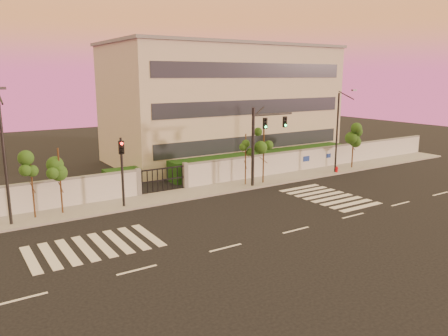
{
  "coord_description": "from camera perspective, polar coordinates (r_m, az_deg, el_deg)",
  "views": [
    {
      "loc": [
        -16.97,
        -18.29,
        8.99
      ],
      "look_at": [
        -1.2,
        6.0,
        2.85
      ],
      "focal_mm": 35.0,
      "sensor_mm": 36.0,
      "label": 1
    }
  ],
  "objects": [
    {
      "name": "fire_hydrant",
      "position": [
        42.12,
        14.51,
        -0.26
      ],
      "size": [
        0.28,
        0.26,
        0.7
      ],
      "rotation": [
        0.0,
        0.0,
        -0.22
      ],
      "color": "red",
      "rests_on": "ground"
    },
    {
      "name": "street_tree_c",
      "position": [
        30.06,
        -20.71,
        0.26
      ],
      "size": [
        1.39,
        1.1,
        4.47
      ],
      "color": "#382314",
      "rests_on": "ground"
    },
    {
      "name": "institutional_building",
      "position": [
        48.01,
        -0.18,
        8.58
      ],
      "size": [
        24.4,
        12.4,
        12.25
      ],
      "color": "#BAB69D",
      "rests_on": "ground"
    },
    {
      "name": "sidewalk",
      "position": [
        34.59,
        -2.4,
        -2.98
      ],
      "size": [
        60.0,
        3.0,
        0.15
      ],
      "primitive_type": "cube",
      "color": "gray",
      "rests_on": "ground"
    },
    {
      "name": "road_markings",
      "position": [
        28.35,
        1.83,
        -6.51
      ],
      "size": [
        57.0,
        7.62,
        0.02
      ],
      "color": "silver",
      "rests_on": "ground"
    },
    {
      "name": "streetlight_east",
      "position": [
        41.52,
        14.73,
        4.98
      ],
      "size": [
        0.47,
        1.88,
        7.82
      ],
      "color": "black",
      "rests_on": "ground"
    },
    {
      "name": "ground",
      "position": [
        26.52,
        9.36,
        -8.01
      ],
      "size": [
        120.0,
        120.0,
        0.0
      ],
      "primitive_type": "plane",
      "color": "black",
      "rests_on": "ground"
    },
    {
      "name": "hedge_row",
      "position": [
        38.56,
        -4.13,
        -0.3
      ],
      "size": [
        41.0,
        4.25,
        1.8
      ],
      "color": "#113911",
      "rests_on": "ground"
    },
    {
      "name": "street_tree_f",
      "position": [
        44.35,
        16.57,
        4.08
      ],
      "size": [
        1.59,
        1.27,
        4.46
      ],
      "color": "#382314",
      "rests_on": "ground"
    },
    {
      "name": "perimeter_wall",
      "position": [
        35.66,
        -3.5,
        -0.89
      ],
      "size": [
        60.0,
        0.36,
        2.2
      ],
      "color": "#B8BBC0",
      "rests_on": "ground"
    },
    {
      "name": "street_tree_d",
      "position": [
        35.76,
        2.86,
        2.64
      ],
      "size": [
        1.3,
        1.04,
        4.36
      ],
      "color": "#382314",
      "rests_on": "ground"
    },
    {
      "name": "street_tree_b",
      "position": [
        29.74,
        -23.88,
        -0.22
      ],
      "size": [
        1.34,
        1.07,
        4.41
      ],
      "color": "#382314",
      "rests_on": "ground"
    },
    {
      "name": "traffic_signal_main",
      "position": [
        35.71,
        4.89,
        4.08
      ],
      "size": [
        4.12,
        0.39,
        6.52
      ],
      "rotation": [
        0.0,
        0.0,
        0.0
      ],
      "color": "black",
      "rests_on": "ground"
    },
    {
      "name": "traffic_signal_secondary",
      "position": [
        30.38,
        -13.18,
        0.51
      ],
      "size": [
        0.38,
        0.36,
        4.92
      ],
      "rotation": [
        0.0,
        0.0,
        -0.12
      ],
      "color": "black",
      "rests_on": "ground"
    },
    {
      "name": "street_tree_e",
      "position": [
        36.47,
        5.22,
        3.22
      ],
      "size": [
        1.5,
        1.19,
        4.72
      ],
      "color": "#382314",
      "rests_on": "ground"
    },
    {
      "name": "streetlight_west",
      "position": [
        28.56,
        -26.77,
        1.72
      ],
      "size": [
        0.5,
        2.02,
        8.41
      ],
      "color": "black",
      "rests_on": "ground"
    }
  ]
}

